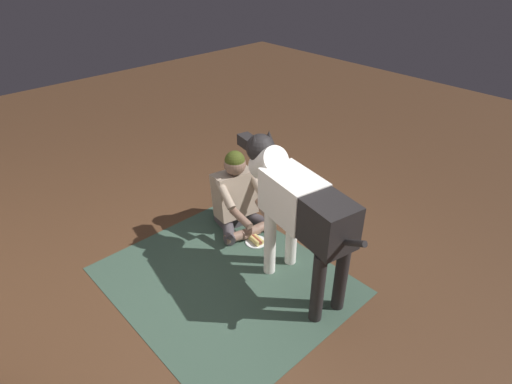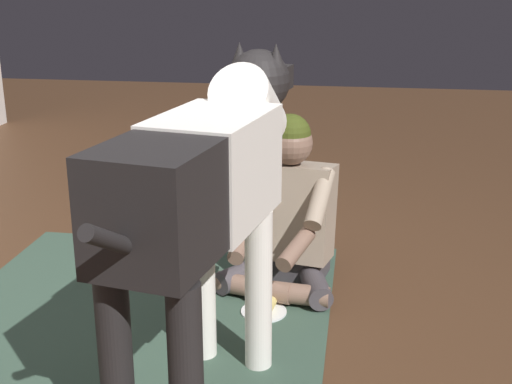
% 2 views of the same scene
% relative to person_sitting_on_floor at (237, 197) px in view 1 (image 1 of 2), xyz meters
% --- Properties ---
extents(ground_plane, '(13.06, 13.06, 0.00)m').
position_rel_person_sitting_on_floor_xyz_m(ground_plane, '(-0.57, 0.51, -0.33)').
color(ground_plane, '#4C301E').
extents(area_rug, '(1.95, 1.66, 0.01)m').
position_rel_person_sitting_on_floor_xyz_m(area_rug, '(-0.54, 0.61, -0.33)').
color(area_rug, '#364D3F').
rests_on(area_rug, ground).
extents(person_sitting_on_floor, '(0.67, 0.57, 0.82)m').
position_rel_person_sitting_on_floor_xyz_m(person_sitting_on_floor, '(0.00, 0.00, 0.00)').
color(person_sitting_on_floor, '#423C41').
rests_on(person_sitting_on_floor, ground).
extents(large_dog, '(1.51, 0.47, 1.18)m').
position_rel_person_sitting_on_floor_xyz_m(large_dog, '(-0.91, 0.17, 0.43)').
color(large_dog, white).
rests_on(large_dog, ground).
extents(hot_dog_on_plate, '(0.20, 0.20, 0.06)m').
position_rel_person_sitting_on_floor_xyz_m(hot_dog_on_plate, '(-0.34, 0.06, -0.31)').
color(hot_dog_on_plate, white).
rests_on(hot_dog_on_plate, ground).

